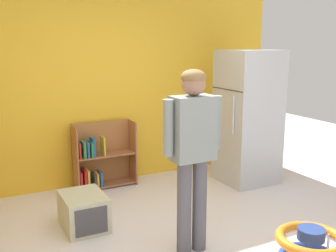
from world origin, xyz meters
TOP-DOWN VIEW (x-y plane):
  - back_wall at (0.00, 2.33)m, footprint 5.20×0.06m
  - refrigerator at (1.73, 1.46)m, footprint 0.73×0.68m
  - bookshelf at (-0.13, 2.14)m, footprint 0.80×0.28m
  - standing_person at (0.09, 0.14)m, footprint 0.57×0.22m
  - baby_walker at (0.90, -0.51)m, footprint 0.60×0.60m
  - pet_carrier at (-0.65, 1.05)m, footprint 0.42×0.55m

SIDE VIEW (x-z plane):
  - baby_walker at x=0.90m, z-range 0.00..0.32m
  - pet_carrier at x=-0.65m, z-range 0.00..0.36m
  - bookshelf at x=-0.13m, z-range -0.05..0.80m
  - refrigerator at x=1.73m, z-range 0.00..1.78m
  - standing_person at x=0.09m, z-range 0.17..1.84m
  - back_wall at x=0.00m, z-range 0.00..2.70m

